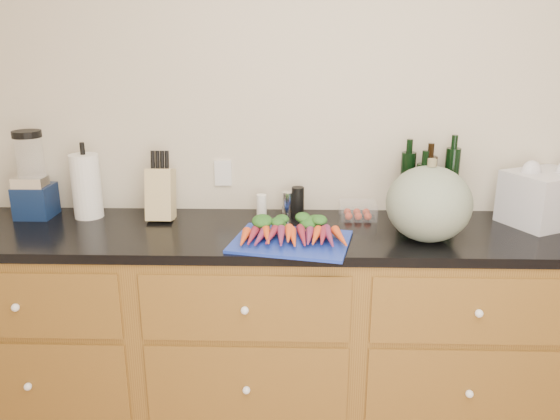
{
  "coord_description": "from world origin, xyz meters",
  "views": [
    {
      "loc": [
        -0.26,
        -0.92,
        1.71
      ],
      "look_at": [
        -0.32,
        1.2,
        1.06
      ],
      "focal_mm": 35.0,
      "sensor_mm": 36.0,
      "label": 1
    }
  ],
  "objects_px": {
    "squash": "(429,204)",
    "paper_towel": "(86,186)",
    "knife_block": "(161,194)",
    "cutting_board": "(291,242)",
    "tomato_box": "(358,210)",
    "carrots": "(291,232)",
    "blender_appliance": "(33,180)"
  },
  "relations": [
    {
      "from": "squash",
      "to": "paper_towel",
      "type": "xyz_separation_m",
      "value": [
        -1.49,
        0.27,
        -0.01
      ]
    },
    {
      "from": "squash",
      "to": "knife_block",
      "type": "bearing_deg",
      "value": 167.76
    },
    {
      "from": "knife_block",
      "to": "paper_towel",
      "type": "bearing_deg",
      "value": 176.67
    },
    {
      "from": "cutting_board",
      "to": "knife_block",
      "type": "bearing_deg",
      "value": 153.13
    },
    {
      "from": "squash",
      "to": "knife_block",
      "type": "distance_m",
      "value": 1.17
    },
    {
      "from": "squash",
      "to": "knife_block",
      "type": "relative_size",
      "value": 1.47
    },
    {
      "from": "tomato_box",
      "to": "knife_block",
      "type": "bearing_deg",
      "value": -178.08
    },
    {
      "from": "carrots",
      "to": "blender_appliance",
      "type": "relative_size",
      "value": 1.04
    },
    {
      "from": "blender_appliance",
      "to": "knife_block",
      "type": "xyz_separation_m",
      "value": [
        0.59,
        -0.02,
        -0.06
      ]
    },
    {
      "from": "cutting_board",
      "to": "paper_towel",
      "type": "xyz_separation_m",
      "value": [
        -0.94,
        0.32,
        0.14
      ]
    },
    {
      "from": "tomato_box",
      "to": "squash",
      "type": "bearing_deg",
      "value": -48.14
    },
    {
      "from": "carrots",
      "to": "knife_block",
      "type": "xyz_separation_m",
      "value": [
        -0.59,
        0.27,
        0.08
      ]
    },
    {
      "from": "cutting_board",
      "to": "paper_towel",
      "type": "distance_m",
      "value": 1.0
    },
    {
      "from": "blender_appliance",
      "to": "tomato_box",
      "type": "relative_size",
      "value": 2.44
    },
    {
      "from": "blender_appliance",
      "to": "paper_towel",
      "type": "bearing_deg",
      "value": 0.51
    },
    {
      "from": "cutting_board",
      "to": "squash",
      "type": "xyz_separation_m",
      "value": [
        0.55,
        0.05,
        0.15
      ]
    },
    {
      "from": "squash",
      "to": "tomato_box",
      "type": "distance_m",
      "value": 0.39
    },
    {
      "from": "carrots",
      "to": "tomato_box",
      "type": "relative_size",
      "value": 2.53
    },
    {
      "from": "cutting_board",
      "to": "carrots",
      "type": "relative_size",
      "value": 1.11
    },
    {
      "from": "paper_towel",
      "to": "knife_block",
      "type": "bearing_deg",
      "value": -3.33
    },
    {
      "from": "carrots",
      "to": "paper_towel",
      "type": "distance_m",
      "value": 0.99
    },
    {
      "from": "carrots",
      "to": "blender_appliance",
      "type": "xyz_separation_m",
      "value": [
        -1.18,
        0.29,
        0.14
      ]
    },
    {
      "from": "carrots",
      "to": "knife_block",
      "type": "distance_m",
      "value": 0.66
    },
    {
      "from": "cutting_board",
      "to": "tomato_box",
      "type": "height_order",
      "value": "tomato_box"
    },
    {
      "from": "knife_block",
      "to": "carrots",
      "type": "bearing_deg",
      "value": -24.35
    },
    {
      "from": "squash",
      "to": "tomato_box",
      "type": "relative_size",
      "value": 2.09
    },
    {
      "from": "cutting_board",
      "to": "tomato_box",
      "type": "relative_size",
      "value": 2.81
    },
    {
      "from": "carrots",
      "to": "paper_towel",
      "type": "relative_size",
      "value": 1.41
    },
    {
      "from": "cutting_board",
      "to": "blender_appliance",
      "type": "distance_m",
      "value": 1.23
    },
    {
      "from": "squash",
      "to": "paper_towel",
      "type": "bearing_deg",
      "value": 169.78
    },
    {
      "from": "carrots",
      "to": "blender_appliance",
      "type": "height_order",
      "value": "blender_appliance"
    },
    {
      "from": "blender_appliance",
      "to": "knife_block",
      "type": "relative_size",
      "value": 1.72
    }
  ]
}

